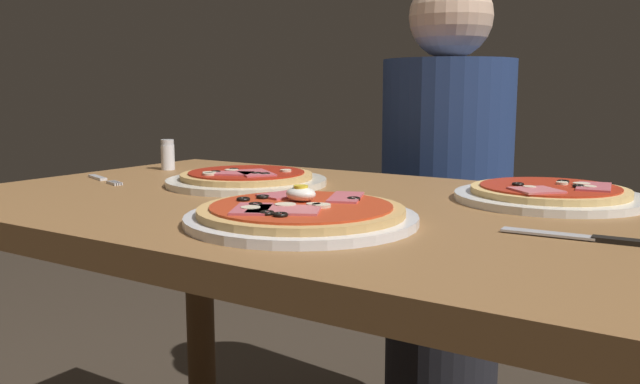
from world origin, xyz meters
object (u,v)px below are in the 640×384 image
Objects in this scene: pizza_foreground at (301,214)px; pizza_across_right at (247,179)px; pizza_across_left at (549,194)px; diner_person at (445,230)px; salt_shaker at (168,155)px; fork at (102,179)px; knife at (598,239)px; dining_table at (330,274)px.

pizza_foreground reaches higher than pizza_across_right.
pizza_across_left is 0.61m from diner_person.
diner_person is (0.46, 0.49, -0.20)m from salt_shaker.
salt_shaker reaches higher than pizza_foreground.
fork is 0.13× the size of diner_person.
knife is at bearing -2.15° from fork.
pizza_across_left is 4.43× the size of salt_shaker.
pizza_across_right is 0.25× the size of diner_person.
fork is at bearing 177.85° from knife.
dining_table is 0.53m from fork.
pizza_across_left is at bearing 34.88° from dining_table.
pizza_across_right is (-0.29, 0.24, -0.00)m from pizza_foreground.
pizza_foreground is 0.43m from pizza_across_left.
diner_person is at bearing 127.97° from pizza_across_left.
pizza_foreground is 1.05× the size of pizza_across_left.
pizza_across_left is 0.28m from knife.
pizza_across_right is 1.95× the size of fork.
pizza_across_left reaches higher than dining_table.
pizza_foreground is 1.04× the size of pizza_across_right.
dining_table is at bearing 108.77° from pizza_foreground.
fork is at bearing -164.47° from pizza_across_left.
pizza_across_left reaches higher than fork.
pizza_across_right reaches higher than dining_table.
dining_table is at bearing 96.31° from diner_person.
fork is at bearing -159.52° from pizza_across_right.
pizza_across_left is at bearing 12.78° from pizza_across_right.
pizza_across_left is at bearing 114.85° from knife.
pizza_across_left is at bearing 1.94° from salt_shaker.
knife is at bearing -7.97° from dining_table.
pizza_across_right reaches higher than fork.
knife is 0.88m from diner_person.
diner_person is (-0.07, 0.66, -0.06)m from dining_table.
salt_shaker is (-0.53, 0.17, 0.15)m from dining_table.
salt_shaker is (-0.02, 0.19, 0.03)m from fork.
dining_table is 4.32× the size of pizza_across_left.
pizza_across_right is 0.30m from fork.
pizza_foreground is at bearing -13.55° from fork.
salt_shaker reaches higher than fork.
diner_person is at bearing 74.46° from pizza_across_right.
pizza_foreground reaches higher than knife.
knife is (0.41, -0.06, 0.12)m from dining_table.
pizza_foreground is at bearing 98.81° from diner_person.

